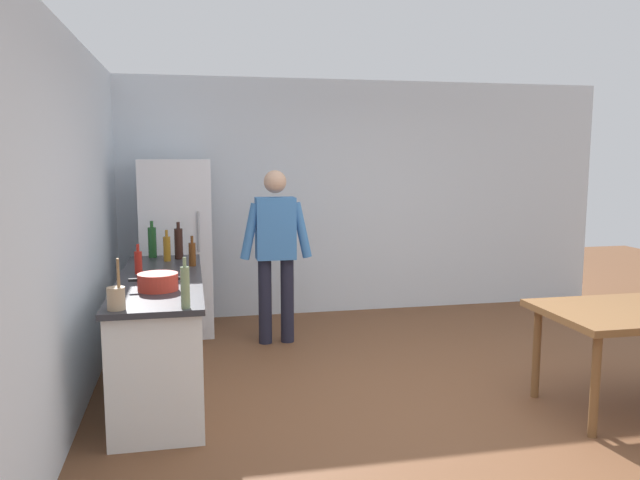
# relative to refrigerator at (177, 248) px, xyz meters

# --- Properties ---
(ground_plane) EXTENTS (14.00, 14.00, 0.00)m
(ground_plane) POSITION_rel_refrigerator_xyz_m (1.90, -2.40, -0.90)
(ground_plane) COLOR brown
(wall_back) EXTENTS (6.40, 0.12, 2.70)m
(wall_back) POSITION_rel_refrigerator_xyz_m (1.90, 0.60, 0.45)
(wall_back) COLOR silver
(wall_back) RESTS_ON ground_plane
(wall_left) EXTENTS (0.12, 5.60, 2.70)m
(wall_left) POSITION_rel_refrigerator_xyz_m (-0.70, -2.20, 0.45)
(wall_left) COLOR silver
(wall_left) RESTS_ON ground_plane
(kitchen_counter) EXTENTS (0.64, 2.20, 0.90)m
(kitchen_counter) POSITION_rel_refrigerator_xyz_m (-0.10, -1.60, -0.45)
(kitchen_counter) COLOR white
(kitchen_counter) RESTS_ON ground_plane
(refrigerator) EXTENTS (0.70, 0.67, 1.80)m
(refrigerator) POSITION_rel_refrigerator_xyz_m (0.00, 0.00, 0.00)
(refrigerator) COLOR white
(refrigerator) RESTS_ON ground_plane
(person) EXTENTS (0.70, 0.22, 1.70)m
(person) POSITION_rel_refrigerator_xyz_m (0.95, -0.55, 0.08)
(person) COLOR #1E1E2D
(person) RESTS_ON ground_plane
(cooking_pot) EXTENTS (0.40, 0.28, 0.12)m
(cooking_pot) POSITION_rel_refrigerator_xyz_m (-0.09, -2.07, 0.06)
(cooking_pot) COLOR red
(cooking_pot) RESTS_ON kitchen_counter
(utensil_jar) EXTENTS (0.11, 0.11, 0.32)m
(utensil_jar) POSITION_rel_refrigerator_xyz_m (-0.31, -2.59, 0.08)
(utensil_jar) COLOR tan
(utensil_jar) RESTS_ON kitchen_counter
(bottle_beer_brown) EXTENTS (0.06, 0.06, 0.26)m
(bottle_beer_brown) POSITION_rel_refrigerator_xyz_m (0.15, -1.13, 0.11)
(bottle_beer_brown) COLOR #5B3314
(bottle_beer_brown) RESTS_ON kitchen_counter
(bottle_sauce_red) EXTENTS (0.06, 0.06, 0.24)m
(bottle_sauce_red) POSITION_rel_refrigerator_xyz_m (-0.27, -1.41, 0.10)
(bottle_sauce_red) COLOR #B22319
(bottle_sauce_red) RESTS_ON kitchen_counter
(bottle_oil_amber) EXTENTS (0.06, 0.06, 0.28)m
(bottle_oil_amber) POSITION_rel_refrigerator_xyz_m (-0.07, -0.83, 0.12)
(bottle_oil_amber) COLOR #996619
(bottle_oil_amber) RESTS_ON kitchen_counter
(bottle_wine_dark) EXTENTS (0.08, 0.08, 0.34)m
(bottle_wine_dark) POSITION_rel_refrigerator_xyz_m (0.03, -0.73, 0.15)
(bottle_wine_dark) COLOR black
(bottle_wine_dark) RESTS_ON kitchen_counter
(bottle_wine_green) EXTENTS (0.08, 0.08, 0.34)m
(bottle_wine_green) POSITION_rel_refrigerator_xyz_m (-0.21, -0.59, 0.15)
(bottle_wine_green) COLOR #1E5123
(bottle_wine_green) RESTS_ON kitchen_counter
(bottle_vinegar_tall) EXTENTS (0.06, 0.06, 0.32)m
(bottle_vinegar_tall) POSITION_rel_refrigerator_xyz_m (0.10, -2.64, 0.14)
(bottle_vinegar_tall) COLOR gray
(bottle_vinegar_tall) RESTS_ON kitchen_counter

